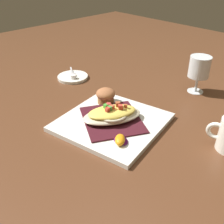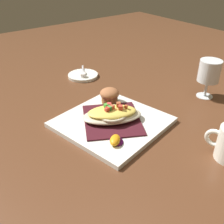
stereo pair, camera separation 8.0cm
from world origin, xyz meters
name	(u,v)px [view 2 (the right image)]	position (x,y,z in m)	size (l,w,h in m)	color
ground_plane	(112,124)	(0.00, 0.00, 0.00)	(2.60, 2.60, 0.00)	brown
square_plate	(112,122)	(0.00, 0.00, 0.01)	(0.30, 0.30, 0.01)	white
folded_napkin	(112,120)	(0.00, 0.00, 0.02)	(0.17, 0.19, 0.00)	#41141D
gratin_dish	(112,114)	(0.00, 0.00, 0.04)	(0.17, 0.21, 0.05)	beige
muffin	(110,95)	(-0.10, 0.06, 0.04)	(0.07, 0.07, 0.05)	#9B6436
orange_garnish	(115,140)	(0.10, -0.06, 0.02)	(0.06, 0.06, 0.02)	#551255
stemmed_glass	(209,73)	(0.06, 0.39, 0.09)	(0.08, 0.08, 0.14)	white
creamer_saucer	(83,75)	(-0.37, 0.12, 0.01)	(0.13, 0.13, 0.01)	white
spoon	(83,73)	(-0.37, 0.13, 0.02)	(0.10, 0.07, 0.01)	silver
creamer_cup_0	(83,75)	(-0.34, 0.11, 0.02)	(0.02, 0.02, 0.02)	white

